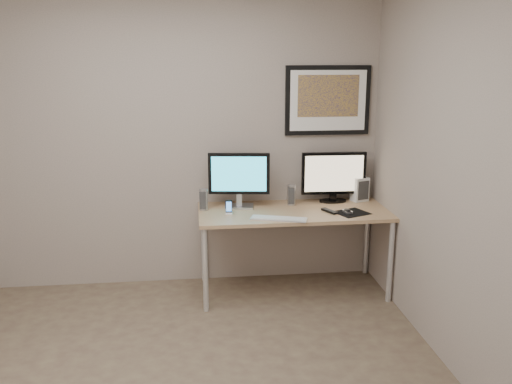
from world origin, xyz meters
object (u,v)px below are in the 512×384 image
monitor_large (239,178)px  monitor_tv (334,176)px  keyboard (279,218)px  fan_unit (360,189)px  framed_art (328,100)px  desk (293,218)px  phone_dock (229,207)px  speaker_right (292,195)px  speaker_left (204,200)px

monitor_large → monitor_tv: bearing=13.0°
monitor_large → keyboard: 0.54m
fan_unit → framed_art: bearing=142.4°
monitor_large → fan_unit: bearing=12.4°
monitor_large → desk: bearing=-10.0°
phone_dock → fan_unit: (1.20, 0.29, 0.05)m
framed_art → keyboard: framed_art is taller
framed_art → desk: bearing=-136.5°
desk → phone_dock: 0.57m
desk → keyboard: bearing=-123.7°
framed_art → monitor_tv: 0.66m
monitor_tv → phone_dock: monitor_tv is taller
speaker_right → desk: bearing=-83.7°
desk → fan_unit: bearing=20.2°
monitor_large → speaker_left: (-0.31, -0.04, -0.17)m
monitor_tv → monitor_large: bearing=-172.7°
desk → framed_art: 1.07m
speaker_left → keyboard: speaker_left is taller
desk → speaker_left: (-0.75, 0.10, 0.16)m
phone_dock → keyboard: 0.44m
framed_art → speaker_right: size_ratio=4.21×
speaker_left → phone_dock: 0.25m
framed_art → monitor_large: bearing=-166.5°
speaker_left → keyboard: 0.69m
monitor_large → speaker_right: bearing=11.6°
phone_dock → fan_unit: fan_unit is taller
desk → monitor_tv: monitor_tv is taller
fan_unit → monitor_tv: bearing=163.3°
speaker_left → speaker_right: size_ratio=1.02×
keyboard → speaker_left: bearing=167.3°
monitor_tv → keyboard: size_ratio=1.28×
speaker_left → fan_unit: fan_unit is taller
framed_art → speaker_left: size_ratio=4.14×
phone_dock → speaker_right: bearing=28.8°
phone_dock → framed_art: bearing=30.0°
speaker_right → fan_unit: fan_unit is taller
monitor_large → monitor_tv: 0.85m
phone_dock → fan_unit: bearing=20.6°
speaker_right → keyboard: speaker_right is taller
desk → speaker_left: speaker_left is taller
speaker_left → phone_dock: bearing=-24.0°
monitor_tv → phone_dock: 1.00m
desk → keyboard: size_ratio=3.57×
monitor_large → speaker_right: 0.50m
desk → speaker_right: 0.23m
monitor_tv → keyboard: (-0.56, -0.47, -0.23)m
speaker_left → speaker_right: 0.77m
speaker_left → fan_unit: (1.40, 0.14, 0.02)m
desk → fan_unit: size_ratio=7.43×
speaker_left → speaker_right: (0.77, 0.08, -0.00)m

